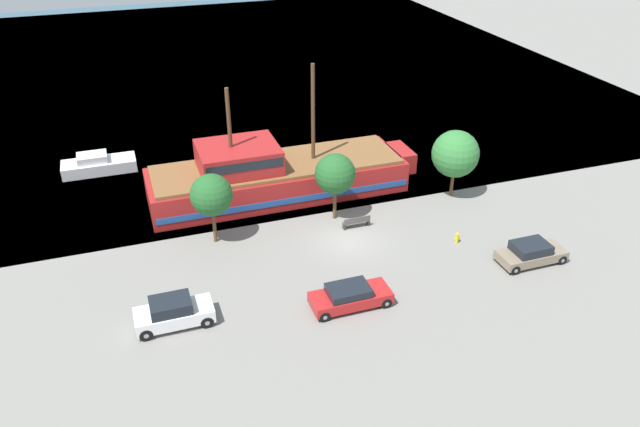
% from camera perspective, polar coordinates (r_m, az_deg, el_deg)
% --- Properties ---
extents(ground_plane, '(160.00, 160.00, 0.00)m').
position_cam_1_polar(ground_plane, '(41.39, 2.63, -2.45)').
color(ground_plane, gray).
extents(water_surface, '(80.00, 80.00, 0.00)m').
position_cam_1_polar(water_surface, '(80.68, -9.11, 13.50)').
color(water_surface, '#33566B').
rests_on(water_surface, ground).
extents(pirate_ship, '(20.20, 5.79, 9.67)m').
position_cam_1_polar(pirate_ship, '(46.47, -4.27, 3.51)').
color(pirate_ship, '#A31E1E').
rests_on(pirate_ship, water_surface).
extents(moored_boat_dockside, '(5.73, 2.22, 1.55)m').
position_cam_1_polar(moored_boat_dockside, '(53.34, -19.62, 4.24)').
color(moored_boat_dockside, silver).
rests_on(moored_boat_dockside, water_surface).
extents(parked_car_curb_front, '(4.18, 1.87, 1.65)m').
position_cam_1_polar(parked_car_curb_front, '(34.76, -13.26, -8.81)').
color(parked_car_curb_front, white).
rests_on(parked_car_curb_front, ground_plane).
extents(parked_car_curb_mid, '(4.55, 1.89, 1.32)m').
position_cam_1_polar(parked_car_curb_mid, '(35.27, 2.77, -7.56)').
color(parked_car_curb_mid, '#B21E1E').
rests_on(parked_car_curb_mid, ground_plane).
extents(parked_car_curb_rear, '(4.26, 1.92, 1.38)m').
position_cam_1_polar(parked_car_curb_rear, '(40.97, 18.73, -3.43)').
color(parked_car_curb_rear, '#7F705B').
rests_on(parked_car_curb_rear, ground_plane).
extents(fire_hydrant, '(0.42, 0.25, 0.76)m').
position_cam_1_polar(fire_hydrant, '(41.84, 12.42, -2.15)').
color(fire_hydrant, yellow).
rests_on(fire_hydrant, ground_plane).
extents(bench_promenade_east, '(1.89, 0.45, 0.85)m').
position_cam_1_polar(bench_promenade_east, '(42.60, 3.37, -0.76)').
color(bench_promenade_east, '#4C4742').
rests_on(bench_promenade_east, ground_plane).
extents(tree_row_east, '(2.73, 2.73, 4.82)m').
position_cam_1_polar(tree_row_east, '(40.11, -9.90, 1.67)').
color(tree_row_east, brown).
rests_on(tree_row_east, ground_plane).
extents(tree_row_mideast, '(2.80, 2.80, 4.85)m').
position_cam_1_polar(tree_row_mideast, '(42.27, 1.39, 3.63)').
color(tree_row_mideast, brown).
rests_on(tree_row_mideast, ground_plane).
extents(tree_row_midwest, '(3.45, 3.45, 5.15)m').
position_cam_1_polar(tree_row_midwest, '(46.34, 12.28, 5.34)').
color(tree_row_midwest, brown).
rests_on(tree_row_midwest, ground_plane).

